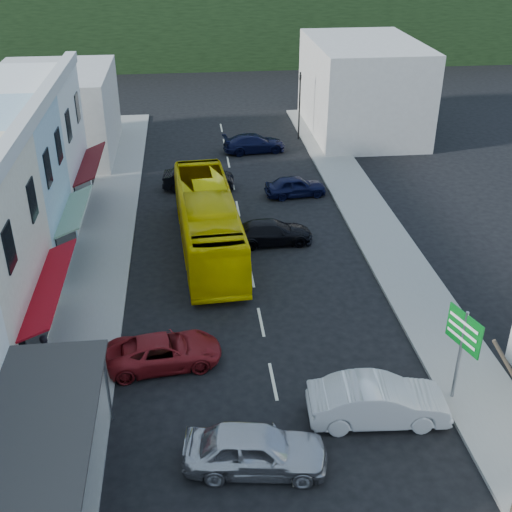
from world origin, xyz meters
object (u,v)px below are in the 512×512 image
at_px(traffic_signal, 299,106).
at_px(car_silver, 255,451).
at_px(direction_sign, 459,357).
at_px(car_red, 164,350).
at_px(car_white, 378,404).
at_px(bus, 208,223).
at_px(pedestrian_left, 48,354).

bearing_deg(traffic_signal, car_silver, 92.70).
bearing_deg(traffic_signal, direction_sign, 105.81).
bearing_deg(car_red, direction_sign, -113.36).
bearing_deg(car_white, bus, 25.11).
bearing_deg(car_silver, pedestrian_left, 61.12).
bearing_deg(bus, car_red, -106.20).
height_order(car_silver, traffic_signal, traffic_signal).
bearing_deg(car_red, car_silver, -158.59).
bearing_deg(car_red, traffic_signal, -26.43).
distance_m(bus, car_red, 9.75).
height_order(car_white, car_red, same).
height_order(bus, car_silver, bus).
xyz_separation_m(car_white, traffic_signal, (2.44, 30.95, 1.87)).
distance_m(car_silver, direction_sign, 8.02).
distance_m(bus, car_silver, 15.19).
bearing_deg(bus, pedestrian_left, -127.50).
relative_size(car_silver, car_red, 0.96).
relative_size(car_silver, car_white, 1.00).
bearing_deg(direction_sign, car_silver, -179.11).
xyz_separation_m(pedestrian_left, direction_sign, (14.90, -3.05, 0.92)).
distance_m(bus, traffic_signal, 19.21).
bearing_deg(car_white, car_red, 65.66).
bearing_deg(pedestrian_left, car_white, -127.90).
bearing_deg(car_silver, bus, 10.99).
relative_size(pedestrian_left, traffic_signal, 0.33).
bearing_deg(car_white, direction_sign, -73.40).
distance_m(direction_sign, traffic_signal, 30.26).
bearing_deg(direction_sign, traffic_signal, 74.02).
distance_m(pedestrian_left, direction_sign, 15.24).
height_order(bus, car_white, bus).
bearing_deg(bus, traffic_signal, 62.77).
height_order(bus, car_red, bus).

